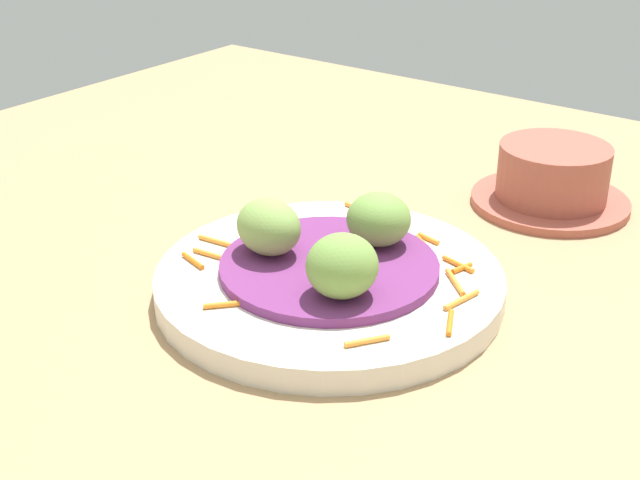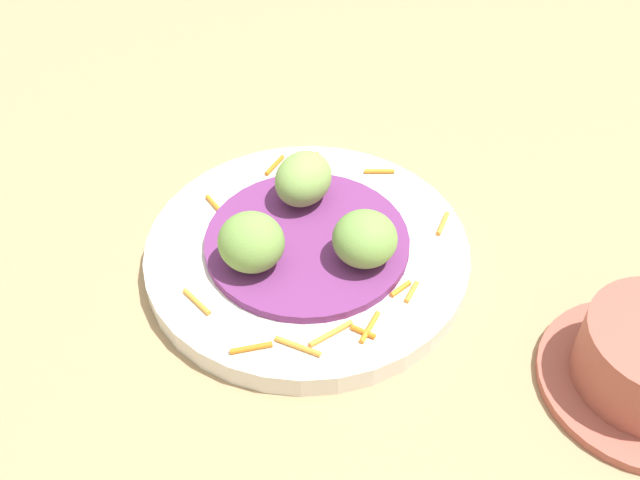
# 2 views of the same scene
# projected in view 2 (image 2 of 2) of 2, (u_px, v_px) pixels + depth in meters

# --- Properties ---
(table_surface) EXTENTS (1.10, 1.10, 0.02)m
(table_surface) POSITION_uv_depth(u_px,v_px,m) (328.00, 233.00, 0.64)
(table_surface) COLOR tan
(table_surface) RESTS_ON ground
(main_plate) EXTENTS (0.26, 0.26, 0.02)m
(main_plate) POSITION_uv_depth(u_px,v_px,m) (307.00, 253.00, 0.59)
(main_plate) COLOR silver
(main_plate) RESTS_ON table_surface
(cabbage_bed) EXTENTS (0.17, 0.17, 0.01)m
(cabbage_bed) POSITION_uv_depth(u_px,v_px,m) (307.00, 241.00, 0.58)
(cabbage_bed) COLOR #702D6B
(cabbage_bed) RESTS_ON main_plate
(carrot_garnish) EXTENTS (0.24, 0.21, 0.00)m
(carrot_garnish) POSITION_uv_depth(u_px,v_px,m) (316.00, 253.00, 0.58)
(carrot_garnish) COLOR orange
(carrot_garnish) RESTS_ON main_plate
(guac_scoop_left) EXTENTS (0.06, 0.06, 0.04)m
(guac_scoop_left) POSITION_uv_depth(u_px,v_px,m) (304.00, 178.00, 0.60)
(guac_scoop_left) COLOR #84A851
(guac_scoop_left) RESTS_ON cabbage_bed
(guac_scoop_center) EXTENTS (0.06, 0.06, 0.05)m
(guac_scoop_center) POSITION_uv_depth(u_px,v_px,m) (251.00, 242.00, 0.54)
(guac_scoop_center) COLOR #759E47
(guac_scoop_center) RESTS_ON cabbage_bed
(guac_scoop_right) EXTENTS (0.06, 0.06, 0.04)m
(guac_scoop_right) POSITION_uv_depth(u_px,v_px,m) (365.00, 239.00, 0.55)
(guac_scoop_right) COLOR #759E47
(guac_scoop_right) RESTS_ON cabbage_bed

